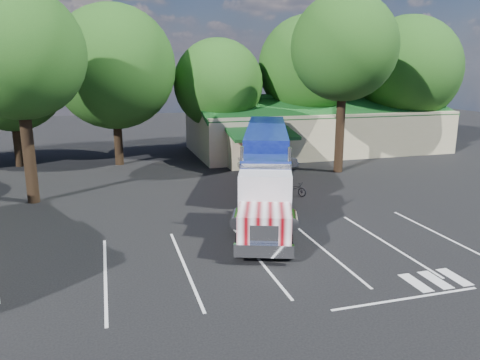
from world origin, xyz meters
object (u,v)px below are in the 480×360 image
object	(u,v)px
semi_truck	(266,158)
silver_sedan	(268,161)
woman	(251,200)
bicycle	(295,188)

from	to	relation	value
semi_truck	silver_sedan	distance (m)	7.47
semi_truck	silver_sedan	bearing A→B (deg)	88.68
woman	silver_sedan	bearing A→B (deg)	-37.55
woman	bicycle	bearing A→B (deg)	-65.33
woman	bicycle	xyz separation A→B (m)	(3.90, 3.02, -0.34)
semi_truck	silver_sedan	size ratio (longest dim) A/B	4.27
bicycle	silver_sedan	world-z (taller)	silver_sedan
semi_truck	bicycle	xyz separation A→B (m)	(1.74, -0.68, -1.97)
woman	bicycle	size ratio (longest dim) A/B	0.91
silver_sedan	semi_truck	bearing A→B (deg)	148.45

